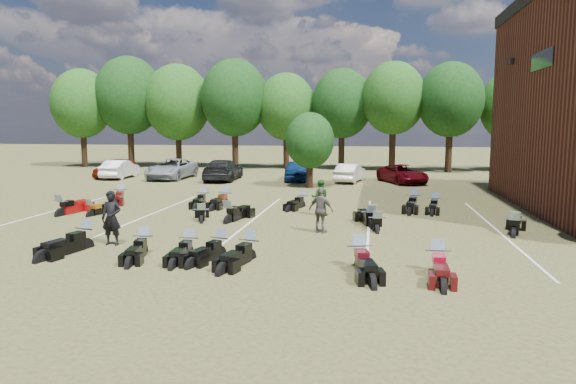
% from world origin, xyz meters
% --- Properties ---
extents(ground, '(160.00, 160.00, 0.00)m').
position_xyz_m(ground, '(0.00, 0.00, 0.00)').
color(ground, brown).
rests_on(ground, ground).
extents(car_0, '(1.93, 4.56, 1.54)m').
position_xyz_m(car_0, '(-17.80, 19.37, 0.77)').
color(car_0, maroon).
rests_on(car_0, ground).
extents(car_1, '(1.79, 4.41, 1.42)m').
position_xyz_m(car_1, '(-17.19, 18.86, 0.71)').
color(car_1, silver).
rests_on(car_1, ground).
extents(car_2, '(2.65, 5.56, 1.53)m').
position_xyz_m(car_2, '(-13.08, 19.13, 0.77)').
color(car_2, gray).
rests_on(car_2, ground).
extents(car_3, '(2.44, 5.46, 1.56)m').
position_xyz_m(car_3, '(-8.88, 18.68, 0.78)').
color(car_3, black).
rests_on(car_3, ground).
extents(car_4, '(2.41, 4.58, 1.49)m').
position_xyz_m(car_4, '(-3.51, 19.51, 0.74)').
color(car_4, navy).
rests_on(car_4, ground).
extents(car_5, '(2.17, 4.28, 1.35)m').
position_xyz_m(car_5, '(0.49, 19.08, 0.67)').
color(car_5, silver).
rests_on(car_5, ground).
extents(car_6, '(3.89, 5.16, 1.30)m').
position_xyz_m(car_6, '(4.20, 19.10, 0.65)').
color(car_6, '#4F040B').
rests_on(car_6, ground).
extents(car_7, '(3.75, 5.23, 1.41)m').
position_xyz_m(car_7, '(14.68, 20.20, 0.70)').
color(car_7, '#393A3F').
rests_on(car_7, ground).
extents(person_black, '(0.72, 0.49, 1.89)m').
position_xyz_m(person_black, '(-6.72, -1.85, 0.95)').
color(person_black, black).
rests_on(person_black, ground).
extents(person_green, '(0.86, 0.70, 1.65)m').
position_xyz_m(person_green, '(-0.23, 5.13, 0.83)').
color(person_green, '#266124').
rests_on(person_green, ground).
extents(person_grey, '(1.13, 0.83, 1.78)m').
position_xyz_m(person_grey, '(0.20, 1.31, 0.89)').
color(person_grey, '#504E45').
rests_on(person_grey, ground).
extents(motorcycle_0, '(1.29, 2.57, 1.37)m').
position_xyz_m(motorcycle_0, '(-7.38, -2.48, 0.00)').
color(motorcycle_0, black).
rests_on(motorcycle_0, ground).
extents(motorcycle_1, '(1.04, 2.23, 1.20)m').
position_xyz_m(motorcycle_1, '(-5.12, -2.84, 0.00)').
color(motorcycle_1, black).
rests_on(motorcycle_1, ground).
extents(motorcycle_2, '(0.76, 2.12, 1.17)m').
position_xyz_m(motorcycle_2, '(-3.60, -2.78, 0.00)').
color(motorcycle_2, black).
rests_on(motorcycle_2, ground).
extents(motorcycle_3, '(1.24, 2.38, 1.27)m').
position_xyz_m(motorcycle_3, '(-1.57, -3.00, 0.00)').
color(motorcycle_3, black).
rests_on(motorcycle_3, ground).
extents(motorcycle_4, '(1.22, 2.22, 1.18)m').
position_xyz_m(motorcycle_4, '(-2.62, -2.67, 0.00)').
color(motorcycle_4, black).
rests_on(motorcycle_4, ground).
extents(motorcycle_5, '(1.27, 2.52, 1.35)m').
position_xyz_m(motorcycle_5, '(1.79, -3.37, 0.00)').
color(motorcycle_5, black).
rests_on(motorcycle_5, ground).
extents(motorcycle_6, '(0.81, 2.33, 1.29)m').
position_xyz_m(motorcycle_6, '(3.97, -3.45, 0.00)').
color(motorcycle_6, '#41090C').
rests_on(motorcycle_6, ground).
extents(motorcycle_7, '(1.20, 2.60, 1.39)m').
position_xyz_m(motorcycle_7, '(-11.87, 3.05, 0.00)').
color(motorcycle_7, maroon).
rests_on(motorcycle_7, ground).
extents(motorcycle_8, '(1.09, 2.10, 1.12)m').
position_xyz_m(motorcycle_8, '(-10.45, 3.17, 0.00)').
color(motorcycle_8, black).
rests_on(motorcycle_8, ground).
extents(motorcycle_9, '(1.33, 2.56, 1.36)m').
position_xyz_m(motorcycle_9, '(-3.86, 2.69, 0.00)').
color(motorcycle_9, black).
rests_on(motorcycle_9, ground).
extents(motorcycle_10, '(1.27, 2.19, 1.16)m').
position_xyz_m(motorcycle_10, '(-5.04, 2.60, 0.00)').
color(motorcycle_10, black).
rests_on(motorcycle_10, ground).
extents(motorcycle_11, '(0.87, 2.19, 1.19)m').
position_xyz_m(motorcycle_11, '(2.32, 1.74, 0.00)').
color(motorcycle_11, black).
rests_on(motorcycle_11, ground).
extents(motorcycle_12, '(1.35, 2.50, 1.33)m').
position_xyz_m(motorcycle_12, '(2.08, 2.65, 0.00)').
color(motorcycle_12, black).
rests_on(motorcycle_12, ground).
extents(motorcycle_13, '(1.45, 2.53, 1.35)m').
position_xyz_m(motorcycle_13, '(7.35, 1.81, 0.00)').
color(motorcycle_13, black).
rests_on(motorcycle_13, ground).
extents(motorcycle_14, '(1.45, 2.48, 1.32)m').
position_xyz_m(motorcycle_14, '(-11.26, 7.56, 0.00)').
color(motorcycle_14, '#3C0809').
rests_on(motorcycle_14, ground).
extents(motorcycle_16, '(0.92, 2.32, 1.26)m').
position_xyz_m(motorcycle_16, '(-6.54, 7.28, 0.00)').
color(motorcycle_16, black).
rests_on(motorcycle_16, ground).
extents(motorcycle_17, '(0.94, 2.42, 1.32)m').
position_xyz_m(motorcycle_17, '(-5.35, 7.25, 0.00)').
color(motorcycle_17, black).
rests_on(motorcycle_17, ground).
extents(motorcycle_18, '(1.25, 2.24, 1.19)m').
position_xyz_m(motorcycle_18, '(-1.38, 7.37, 0.00)').
color(motorcycle_18, black).
rests_on(motorcycle_18, ground).
extents(motorcycle_19, '(1.21, 2.57, 1.38)m').
position_xyz_m(motorcycle_19, '(4.15, 7.69, 0.00)').
color(motorcycle_19, black).
rests_on(motorcycle_19, ground).
extents(motorcycle_20, '(1.07, 2.25, 1.20)m').
position_xyz_m(motorcycle_20, '(5.12, 7.41, 0.00)').
color(motorcycle_20, black).
rests_on(motorcycle_20, ground).
extents(tree_line, '(56.00, 6.00, 9.79)m').
position_xyz_m(tree_line, '(-1.00, 29.00, 6.31)').
color(tree_line, black).
rests_on(tree_line, ground).
extents(young_tree_midfield, '(3.20, 3.20, 4.70)m').
position_xyz_m(young_tree_midfield, '(-2.00, 15.50, 3.09)').
color(young_tree_midfield, black).
rests_on(young_tree_midfield, ground).
extents(parking_lines, '(20.10, 14.00, 0.01)m').
position_xyz_m(parking_lines, '(-3.00, 3.00, 0.01)').
color(parking_lines, silver).
rests_on(parking_lines, ground).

